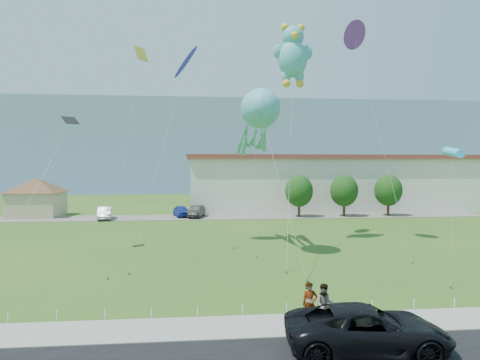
# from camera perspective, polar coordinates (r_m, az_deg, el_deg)

# --- Properties ---
(ground) EXTENTS (160.00, 160.00, 0.00)m
(ground) POSITION_cam_1_polar(r_m,az_deg,el_deg) (21.35, 2.77, -16.38)
(ground) COLOR #2D5417
(ground) RESTS_ON ground
(sidewalk) EXTENTS (80.00, 2.50, 0.10)m
(sidewalk) POSITION_cam_1_polar(r_m,az_deg,el_deg) (18.77, 4.06, -18.85)
(sidewalk) COLOR gray
(sidewalk) RESTS_ON ground
(parking_strip) EXTENTS (70.00, 6.00, 0.06)m
(parking_strip) POSITION_cam_1_polar(r_m,az_deg,el_deg) (55.53, -2.51, -4.93)
(parking_strip) COLOR #59544C
(parking_strip) RESTS_ON ground
(hill_ridge) EXTENTS (160.00, 50.00, 25.00)m
(hill_ridge) POSITION_cam_1_polar(r_m,az_deg,el_deg) (140.19, -4.40, 4.35)
(hill_ridge) COLOR #7591A1
(hill_ridge) RESTS_ON ground
(pavilion) EXTENTS (9.20, 9.20, 5.00)m
(pavilion) POSITION_cam_1_polar(r_m,az_deg,el_deg) (61.85, -25.48, -1.63)
(pavilion) COLOR tan
(pavilion) RESTS_ON ground
(warehouse) EXTENTS (61.00, 15.00, 8.20)m
(warehouse) POSITION_cam_1_polar(r_m,az_deg,el_deg) (70.33, 18.72, -0.23)
(warehouse) COLOR beige
(warehouse) RESTS_ON ground
(rope_fence) EXTENTS (26.05, 0.05, 0.50)m
(rope_fence) POSITION_cam_1_polar(r_m,az_deg,el_deg) (20.05, 3.34, -16.86)
(rope_fence) COLOR white
(rope_fence) RESTS_ON ground
(tree_near) EXTENTS (3.60, 3.60, 5.47)m
(tree_near) POSITION_cam_1_polar(r_m,az_deg,el_deg) (55.68, 7.88, -1.46)
(tree_near) COLOR #3F2B19
(tree_near) RESTS_ON ground
(tree_mid) EXTENTS (3.60, 3.60, 5.47)m
(tree_mid) POSITION_cam_1_polar(r_m,az_deg,el_deg) (57.37, 13.72, -1.40)
(tree_mid) COLOR #3F2B19
(tree_mid) RESTS_ON ground
(tree_far) EXTENTS (3.60, 3.60, 5.47)m
(tree_far) POSITION_cam_1_polar(r_m,az_deg,el_deg) (59.62, 19.17, -1.32)
(tree_far) COLOR #3F2B19
(tree_far) RESTS_ON ground
(suv) EXTENTS (6.04, 3.14, 1.62)m
(suv) POSITION_cam_1_polar(r_m,az_deg,el_deg) (16.79, 16.61, -18.51)
(suv) COLOR black
(suv) RESTS_ON road
(pedestrian_left) EXTENTS (0.68, 0.46, 1.80)m
(pedestrian_left) POSITION_cam_1_polar(r_m,az_deg,el_deg) (18.58, 9.28, -15.99)
(pedestrian_left) COLOR gray
(pedestrian_left) RESTS_ON sidewalk
(pedestrian_right) EXTENTS (0.95, 0.80, 1.73)m
(pedestrian_right) POSITION_cam_1_polar(r_m,az_deg,el_deg) (18.69, 11.26, -16.00)
(pedestrian_right) COLOR gray
(pedestrian_right) RESTS_ON sidewalk
(parked_car_silver) EXTENTS (2.33, 4.80, 1.51)m
(parked_car_silver) POSITION_cam_1_polar(r_m,az_deg,el_deg) (55.60, -17.61, -4.20)
(parked_car_silver) COLOR silver
(parked_car_silver) RESTS_ON parking_strip
(parked_car_blue) EXTENTS (2.62, 4.47, 1.43)m
(parked_car_blue) POSITION_cam_1_polar(r_m,az_deg,el_deg) (56.00, -7.82, -4.12)
(parked_car_blue) COLOR #1C319A
(parked_car_blue) RESTS_ON parking_strip
(parked_car_black) EXTENTS (2.36, 4.61, 1.45)m
(parked_car_black) POSITION_cam_1_polar(r_m,az_deg,el_deg) (55.15, -5.82, -4.20)
(parked_car_black) COLOR black
(parked_car_black) RESTS_ON parking_strip
(octopus_kite) EXTENTS (3.20, 14.15, 12.34)m
(octopus_kite) POSITION_cam_1_polar(r_m,az_deg,el_deg) (32.94, 2.41, 7.98)
(octopus_kite) COLOR teal
(octopus_kite) RESTS_ON ground
(teddy_bear_kite) EXTENTS (4.43, 11.50, 18.81)m
(teddy_bear_kite) POSITION_cam_1_polar(r_m,az_deg,el_deg) (38.35, 7.06, 16.35)
(teddy_bear_kite) COLOR teal
(teddy_bear_kite) RESTS_ON ground
(small_kite_black) EXTENTS (3.12, 8.83, 10.63)m
(small_kite_black) POSITION_cam_1_polar(r_m,az_deg,el_deg) (34.91, -22.55, 5.57)
(small_kite_black) COLOR black
(small_kite_black) RESTS_ON ground
(small_kite_yellow) EXTENTS (1.95, 6.72, 15.16)m
(small_kite_yellow) POSITION_cam_1_polar(r_m,az_deg,el_deg) (31.63, -13.53, 13.03)
(small_kite_yellow) COLOR gold
(small_kite_yellow) RESTS_ON ground
(small_kite_blue) EXTENTS (4.17, 10.24, 15.98)m
(small_kite_blue) POSITION_cam_1_polar(r_m,az_deg,el_deg) (36.75, -7.42, 14.87)
(small_kite_blue) COLOR #2423C9
(small_kite_blue) RESTS_ON ground
(small_kite_cyan) EXTENTS (1.57, 3.19, 7.92)m
(small_kite_cyan) POSITION_cam_1_polar(r_m,az_deg,el_deg) (28.06, 26.55, 3.22)
(small_kite_cyan) COLOR #37B8F7
(small_kite_cyan) RESTS_ON ground
(small_kite_purple) EXTENTS (2.28, 8.46, 18.37)m
(small_kite_purple) POSITION_cam_1_polar(r_m,az_deg,el_deg) (38.94, 15.16, 17.60)
(small_kite_purple) COLOR purple
(small_kite_purple) RESTS_ON ground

